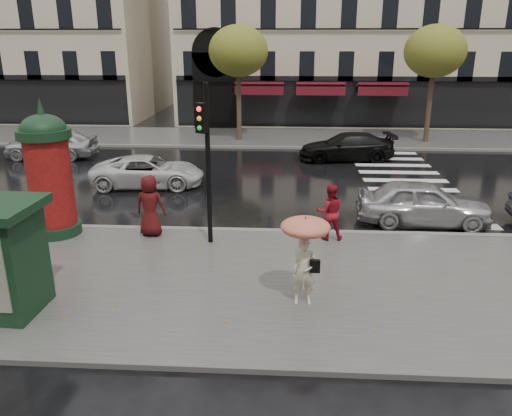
# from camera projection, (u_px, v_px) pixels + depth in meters

# --- Properties ---
(ground) EXTENTS (160.00, 160.00, 0.00)m
(ground) POSITION_uv_depth(u_px,v_px,m) (253.00, 276.00, 12.85)
(ground) COLOR black
(ground) RESTS_ON ground
(near_sidewalk) EXTENTS (90.00, 7.00, 0.12)m
(near_sidewalk) POSITION_uv_depth(u_px,v_px,m) (252.00, 283.00, 12.36)
(near_sidewalk) COLOR #474744
(near_sidewalk) RESTS_ON ground
(far_sidewalk) EXTENTS (90.00, 6.00, 0.12)m
(far_sidewalk) POSITION_uv_depth(u_px,v_px,m) (273.00, 138.00, 30.81)
(far_sidewalk) COLOR #474744
(far_sidewalk) RESTS_ON ground
(near_kerb) EXTENTS (90.00, 0.25, 0.14)m
(near_kerb) POSITION_uv_depth(u_px,v_px,m) (259.00, 231.00, 15.67)
(near_kerb) COLOR slate
(near_kerb) RESTS_ON ground
(far_kerb) EXTENTS (90.00, 0.25, 0.14)m
(far_kerb) POSITION_uv_depth(u_px,v_px,m) (272.00, 147.00, 27.97)
(far_kerb) COLOR slate
(far_kerb) RESTS_ON ground
(zebra_crossing) EXTENTS (3.60, 11.75, 0.01)m
(zebra_crossing) POSITION_uv_depth(u_px,v_px,m) (405.00, 180.00, 21.60)
(zebra_crossing) COLOR silver
(zebra_crossing) RESTS_ON ground
(tree_far_left) EXTENTS (3.40, 3.40, 6.64)m
(tree_far_left) POSITION_uv_depth(u_px,v_px,m) (238.00, 51.00, 28.34)
(tree_far_left) COLOR #38281C
(tree_far_left) RESTS_ON ground
(tree_far_right) EXTENTS (3.40, 3.40, 6.64)m
(tree_far_right) POSITION_uv_depth(u_px,v_px,m) (435.00, 52.00, 27.73)
(tree_far_right) COLOR #38281C
(tree_far_right) RESTS_ON ground
(woman_umbrella) EXTENTS (1.09, 1.09, 2.10)m
(woman_umbrella) POSITION_uv_depth(u_px,v_px,m) (305.00, 246.00, 10.87)
(woman_umbrella) COLOR beige
(woman_umbrella) RESTS_ON near_sidewalk
(woman_red) EXTENTS (0.85, 0.68, 1.69)m
(woman_red) POSITION_uv_depth(u_px,v_px,m) (330.00, 212.00, 14.70)
(woman_red) COLOR maroon
(woman_red) RESTS_ON near_sidewalk
(man_burgundy) EXTENTS (0.98, 0.71, 1.87)m
(man_burgundy) POSITION_uv_depth(u_px,v_px,m) (150.00, 206.00, 14.97)
(man_burgundy) COLOR #440D0E
(man_burgundy) RESTS_ON near_sidewalk
(morris_column) EXTENTS (1.53, 1.53, 4.12)m
(morris_column) POSITION_uv_depth(u_px,v_px,m) (49.00, 171.00, 14.76)
(morris_column) COLOR black
(morris_column) RESTS_ON near_sidewalk
(traffic_light) EXTENTS (0.35, 0.45, 4.59)m
(traffic_light) POSITION_uv_depth(u_px,v_px,m) (206.00, 150.00, 13.77)
(traffic_light) COLOR black
(traffic_light) RESTS_ON near_sidewalk
(car_silver) EXTENTS (4.38, 1.99, 1.46)m
(car_silver) POSITION_uv_depth(u_px,v_px,m) (423.00, 203.00, 16.30)
(car_silver) COLOR silver
(car_silver) RESTS_ON ground
(car_white) EXTENTS (4.71, 2.46, 1.27)m
(car_white) POSITION_uv_depth(u_px,v_px,m) (148.00, 172.00, 20.55)
(car_white) COLOR silver
(car_white) RESTS_ON ground
(car_black) EXTENTS (4.89, 2.38, 1.37)m
(car_black) POSITION_uv_depth(u_px,v_px,m) (346.00, 147.00, 25.10)
(car_black) COLOR black
(car_black) RESTS_ON ground
(car_far_silver) EXTENTS (4.64, 2.08, 1.55)m
(car_far_silver) POSITION_uv_depth(u_px,v_px,m) (51.00, 143.00, 25.49)
(car_far_silver) COLOR #B9B9BE
(car_far_silver) RESTS_ON ground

